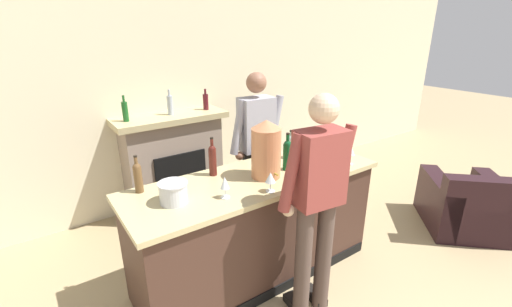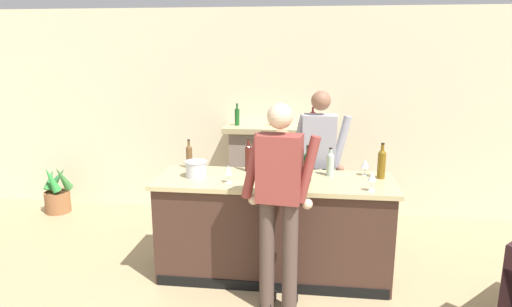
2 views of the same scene
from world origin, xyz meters
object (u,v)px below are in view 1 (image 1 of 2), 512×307
at_px(ice_bucket_steel, 173,193).
at_px(wine_bottle_riesling_slim, 213,159).
at_px(wine_bottle_chardonnay_pale, 138,176).
at_px(person_customer, 317,202).
at_px(wine_glass_by_dispenser, 225,184).
at_px(copper_dispenser, 266,149).
at_px(wine_bottle_rose_blush, 287,154).
at_px(wine_bottle_cabernet_heavy, 291,145).
at_px(fireplace_stone, 174,162).
at_px(wine_glass_back_row, 313,139).
at_px(wine_glass_front_left, 270,178).
at_px(wine_bottle_port_short, 328,135).
at_px(person_bartender, 257,148).
at_px(armchair_black, 466,208).
at_px(wine_glass_near_bucket, 351,151).

relative_size(ice_bucket_steel, wine_bottle_riesling_slim, 0.63).
height_order(ice_bucket_steel, wine_bottle_chardonnay_pale, wine_bottle_chardonnay_pale).
bearing_deg(person_customer, wine_glass_by_dispenser, 137.84).
relative_size(copper_dispenser, wine_bottle_rose_blush, 1.46).
relative_size(wine_bottle_rose_blush, wine_glass_by_dispenser, 2.01).
bearing_deg(wine_bottle_rose_blush, wine_glass_by_dispenser, -168.32).
relative_size(person_customer, wine_bottle_cabernet_heavy, 6.41).
bearing_deg(fireplace_stone, wine_bottle_riesling_slim, -96.71).
height_order(fireplace_stone, wine_glass_back_row, fireplace_stone).
bearing_deg(wine_glass_back_row, wine_glass_by_dispenser, -162.36).
bearing_deg(ice_bucket_steel, person_customer, -35.62).
distance_m(wine_bottle_rose_blush, wine_bottle_riesling_slim, 0.67).
height_order(wine_bottle_rose_blush, wine_bottle_chardonnay_pale, wine_bottle_rose_blush).
bearing_deg(wine_bottle_rose_blush, wine_bottle_chardonnay_pale, 165.55).
bearing_deg(wine_glass_front_left, wine_glass_by_dispenser, 161.59).
xyz_separation_m(wine_bottle_cabernet_heavy, wine_glass_back_row, (0.34, 0.05, -0.01)).
bearing_deg(wine_glass_by_dispenser, wine_bottle_port_short, 12.89).
relative_size(wine_glass_front_left, wine_glass_by_dispenser, 0.95).
xyz_separation_m(wine_bottle_chardonnay_pale, wine_bottle_port_short, (1.95, -0.14, 0.02)).
relative_size(person_customer, wine_glass_back_row, 11.21).
height_order(wine_bottle_cabernet_heavy, wine_glass_back_row, wine_bottle_cabernet_heavy).
xyz_separation_m(person_bartender, wine_bottle_cabernet_heavy, (0.10, -0.44, 0.13)).
bearing_deg(copper_dispenser, wine_glass_by_dispenser, -164.10).
height_order(armchair_black, wine_glass_front_left, wine_glass_front_left).
height_order(wine_bottle_rose_blush, wine_glass_back_row, wine_bottle_rose_blush).
distance_m(wine_glass_by_dispenser, wine_glass_back_row, 1.36).
xyz_separation_m(person_bartender, wine_glass_near_bucket, (0.45, -0.89, 0.13)).
bearing_deg(wine_glass_by_dispenser, wine_bottle_cabernet_heavy, 20.70).
distance_m(wine_bottle_cabernet_heavy, wine_bottle_riesling_slim, 0.83).
distance_m(copper_dispenser, wine_glass_by_dispenser, 0.53).
xyz_separation_m(wine_bottle_port_short, wine_glass_back_row, (-0.14, 0.08, -0.04)).
bearing_deg(wine_glass_back_row, wine_glass_near_bucket, -89.33).
bearing_deg(ice_bucket_steel, armchair_black, -13.11).
distance_m(person_customer, wine_glass_by_dispenser, 0.70).
relative_size(armchair_black, wine_glass_back_row, 7.46).
bearing_deg(armchair_black, copper_dispenser, 162.77).
bearing_deg(armchair_black, person_customer, 176.95).
bearing_deg(fireplace_stone, person_bartender, -60.92).
height_order(fireplace_stone, wine_bottle_chardonnay_pale, fireplace_stone).
height_order(wine_bottle_cabernet_heavy, wine_glass_front_left, wine_bottle_cabernet_heavy).
distance_m(wine_bottle_riesling_slim, wine_glass_by_dispenser, 0.45).
height_order(wine_bottle_port_short, wine_glass_near_bucket, wine_bottle_port_short).
distance_m(wine_bottle_port_short, wine_glass_near_bucket, 0.44).
xyz_separation_m(wine_bottle_cabernet_heavy, wine_bottle_chardonnay_pale, (-1.46, 0.11, 0.01)).
bearing_deg(person_bartender, armchair_black, -34.98).
height_order(person_customer, wine_bottle_riesling_slim, person_customer).
distance_m(copper_dispenser, wine_bottle_port_short, 0.98).
bearing_deg(wine_glass_by_dispenser, ice_bucket_steel, 156.30).
height_order(wine_bottle_riesling_slim, wine_glass_near_bucket, wine_bottle_riesling_slim).
distance_m(ice_bucket_steel, wine_glass_back_row, 1.67).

